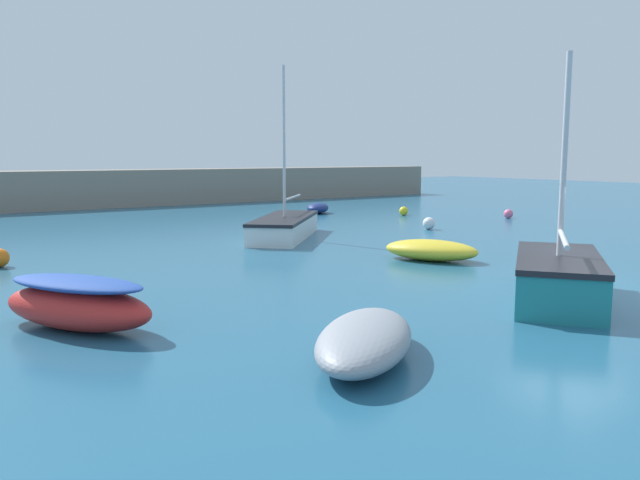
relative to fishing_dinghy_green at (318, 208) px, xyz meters
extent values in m
cube|color=#235B7A|center=(-6.39, -19.86, -0.40)|extent=(120.00, 120.00, 0.20)
cube|color=gray|center=(-6.39, 11.13, 0.85)|extent=(47.10, 2.79, 2.30)
ellipsoid|color=navy|center=(0.00, 0.00, 0.00)|extent=(2.19, 2.16, 0.60)
ellipsoid|color=gray|center=(-13.58, -21.04, 0.03)|extent=(3.34, 3.19, 0.66)
cube|color=white|center=(-6.94, -7.81, 0.06)|extent=(5.15, 5.35, 0.71)
cube|color=black|center=(-6.94, -7.81, 0.47)|extent=(5.25, 5.45, 0.12)
cylinder|color=silver|center=(-6.94, -7.81, 3.34)|extent=(0.11, 0.11, 5.84)
cylinder|color=silver|center=(-5.80, -6.59, 1.17)|extent=(2.33, 2.49, 0.09)
cube|color=teal|center=(-7.62, -20.35, 0.15)|extent=(4.34, 3.85, 0.90)
cube|color=black|center=(-7.62, -20.35, 0.66)|extent=(4.43, 3.92, 0.12)
cylinder|color=silver|center=(-7.62, -20.35, 2.82)|extent=(0.12, 0.12, 4.44)
cylinder|color=silver|center=(-8.67, -21.14, 1.26)|extent=(2.18, 1.66, 0.10)
ellipsoid|color=red|center=(-16.81, -16.64, 0.10)|extent=(2.75, 3.46, 0.80)
ellipsoid|color=#23479E|center=(-16.81, -16.64, 0.56)|extent=(2.48, 3.11, 0.24)
ellipsoid|color=yellow|center=(-6.00, -14.84, 0.02)|extent=(2.62, 3.22, 0.63)
sphere|color=#EA668C|center=(6.44, -7.82, -0.06)|extent=(0.47, 0.47, 0.47)
sphere|color=yellow|center=(3.12, -3.58, -0.06)|extent=(0.48, 0.48, 0.48)
sphere|color=white|center=(-0.34, -9.01, -0.03)|extent=(0.53, 0.53, 0.53)
camera|label=1|loc=(-19.51, -28.37, 2.87)|focal=35.00mm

